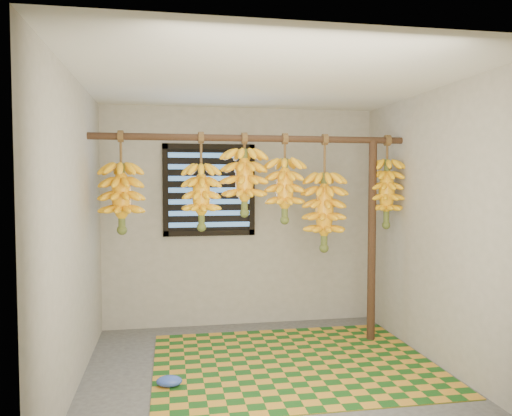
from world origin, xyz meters
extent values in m
cube|color=#484848|center=(0.00, 0.00, -0.01)|extent=(3.00, 3.00, 0.01)
cube|color=silver|center=(0.00, 0.00, 2.40)|extent=(3.00, 3.00, 0.01)
cube|color=gray|center=(0.00, 1.50, 1.20)|extent=(3.00, 0.01, 2.40)
cube|color=gray|center=(-1.50, 0.00, 1.20)|extent=(0.01, 3.00, 2.40)
cube|color=gray|center=(1.50, 0.00, 1.20)|extent=(0.01, 3.00, 2.40)
cube|color=black|center=(-0.35, 1.48, 1.50)|extent=(1.00, 0.04, 1.00)
cylinder|color=#462B1B|center=(0.00, 0.70, 2.00)|extent=(3.00, 0.06, 0.06)
cylinder|color=#462B1B|center=(1.20, 0.70, 1.00)|extent=(0.08, 0.08, 2.00)
cube|color=#184D16|center=(0.27, 0.21, 0.01)|extent=(2.42, 1.94, 0.01)
ellipsoid|color=#314FB9|center=(-0.80, -0.12, 0.05)|extent=(0.22, 0.17, 0.08)
cylinder|color=brown|center=(-1.21, 0.70, 1.88)|extent=(0.02, 0.02, 0.30)
cylinder|color=#4C5923|center=(-1.21, 0.70, 1.47)|extent=(0.06, 0.06, 0.59)
cylinder|color=brown|center=(-0.08, 0.70, 1.95)|extent=(0.02, 0.02, 0.16)
cylinder|color=#4C5923|center=(-0.08, 0.70, 1.61)|extent=(0.06, 0.06, 0.58)
cylinder|color=brown|center=(-0.49, 0.70, 1.88)|extent=(0.02, 0.02, 0.31)
cylinder|color=#4C5923|center=(-0.49, 0.70, 1.47)|extent=(0.06, 0.06, 0.57)
cylinder|color=brown|center=(0.31, 0.70, 1.91)|extent=(0.02, 0.02, 0.25)
cylinder|color=#4C5923|center=(0.31, 0.70, 1.53)|extent=(0.06, 0.06, 0.57)
cylinder|color=brown|center=(0.70, 0.70, 1.84)|extent=(0.02, 0.02, 0.38)
cylinder|color=#4C5923|center=(0.70, 0.70, 1.32)|extent=(0.07, 0.07, 0.71)
cylinder|color=brown|center=(1.35, 0.70, 1.91)|extent=(0.02, 0.02, 0.25)
cylinder|color=#4C5923|center=(1.35, 0.70, 1.50)|extent=(0.06, 0.06, 0.64)
camera|label=1|loc=(-0.81, -3.95, 1.60)|focal=35.00mm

